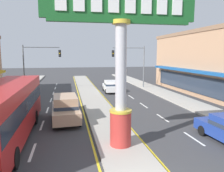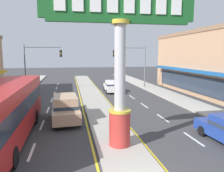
{
  "view_description": "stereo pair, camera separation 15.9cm",
  "coord_description": "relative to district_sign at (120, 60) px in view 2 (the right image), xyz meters",
  "views": [
    {
      "loc": [
        -2.67,
        -6.44,
        4.94
      ],
      "look_at": [
        0.57,
        9.57,
        2.6
      ],
      "focal_mm": 35.25,
      "sensor_mm": 36.0,
      "label": 1
    },
    {
      "loc": [
        -2.51,
        -6.47,
        4.94
      ],
      "look_at": [
        0.57,
        9.57,
        2.6
      ],
      "focal_mm": 35.25,
      "sensor_mm": 36.0,
      "label": 2
    }
  ],
  "objects": [
    {
      "name": "sedan_near_left_lane",
      "position": [
        2.9,
        17.39,
        -3.9
      ],
      "size": [
        1.98,
        4.37,
        1.53
      ],
      "color": "white",
      "rests_on": "ground"
    },
    {
      "name": "median_strip",
      "position": [
        0.0,
        13.53,
        -4.62
      ],
      "size": [
        2.51,
        52.0,
        0.14
      ],
      "primitive_type": "cube",
      "color": "#A39E93",
      "rests_on": "ground"
    },
    {
      "name": "sidewalk_left",
      "position": [
        -9.22,
        11.53,
        -4.6
      ],
      "size": [
        2.73,
        60.0,
        0.18
      ],
      "primitive_type": "cube",
      "color": "#ADA89E",
      "rests_on": "ground"
    },
    {
      "name": "bus_near_right_lane",
      "position": [
        -6.21,
        2.21,
        -2.82
      ],
      "size": [
        2.59,
        11.2,
        3.26
      ],
      "color": "#B21E1E",
      "rests_on": "ground"
    },
    {
      "name": "district_sign",
      "position": [
        0.0,
        0.0,
        0.0
      ],
      "size": [
        7.8,
        1.18,
        8.03
      ],
      "color": "#B7332D",
      "rests_on": "median_strip"
    },
    {
      "name": "traffic_light_right_side",
      "position": [
        6.49,
        19.67,
        -0.44
      ],
      "size": [
        4.86,
        0.46,
        6.2
      ],
      "color": "slate",
      "rests_on": "ground"
    },
    {
      "name": "sidewalk_right",
      "position": [
        9.22,
        11.53,
        -4.6
      ],
      "size": [
        2.73,
        60.0,
        0.18
      ],
      "primitive_type": "cube",
      "color": "#ADA89E",
      "rests_on": "ground"
    },
    {
      "name": "traffic_light_left_side",
      "position": [
        -6.49,
        19.39,
        -0.44
      ],
      "size": [
        4.86,
        0.46,
        6.2
      ],
      "color": "slate",
      "rests_on": "ground"
    },
    {
      "name": "suv_far_left_oncoming",
      "position": [
        -2.91,
        5.44,
        -3.71
      ],
      "size": [
        2.16,
        4.7,
        1.9
      ],
      "color": "tan",
      "rests_on": "ground"
    },
    {
      "name": "lane_markings",
      "position": [
        -0.0,
        12.18,
        -4.69
      ],
      "size": [
        9.25,
        52.0,
        0.01
      ],
      "color": "silver",
      "rests_on": "ground"
    }
  ]
}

